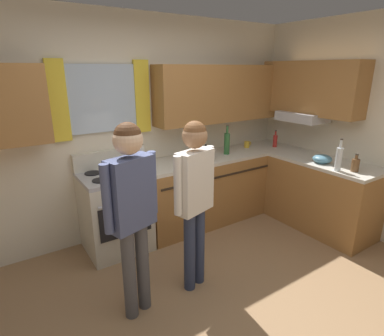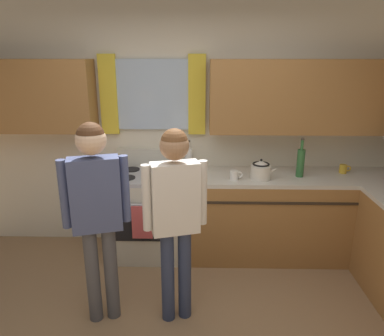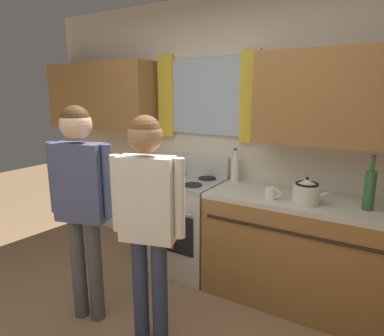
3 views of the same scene
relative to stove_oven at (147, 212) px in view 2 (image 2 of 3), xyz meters
name	(u,v)px [view 2 (image 2 of 3)]	position (x,y,z in m)	size (l,w,h in m)	color
back_wall_unit	(188,116)	(0.43, 0.27, 0.98)	(4.60, 0.42, 2.60)	beige
kitchen_counter_run	(332,231)	(1.83, -0.35, -0.02)	(2.33, 1.94, 0.90)	#9E6B38
stove_oven	(147,212)	(0.00, 0.00, 0.00)	(0.68, 0.67, 1.10)	beige
bottle_milk_white	(189,158)	(0.44, 0.19, 0.55)	(0.08, 0.08, 0.31)	white
bottle_wine_green	(301,162)	(1.56, -0.04, 0.58)	(0.08, 0.08, 0.39)	#2D6633
mug_mustard_yellow	(344,169)	(2.05, 0.08, 0.48)	(0.12, 0.08, 0.09)	gold
mug_ceramic_white	(234,175)	(0.90, -0.16, 0.48)	(0.13, 0.08, 0.09)	white
stovetop_kettle	(261,170)	(1.16, -0.13, 0.53)	(0.27, 0.20, 0.21)	silver
adult_left	(96,202)	(-0.22, -1.06, 0.56)	(0.49, 0.25, 1.63)	#4C4C51
adult_in_plaid	(175,205)	(0.38, -1.04, 0.53)	(0.48, 0.24, 1.59)	#2D3856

